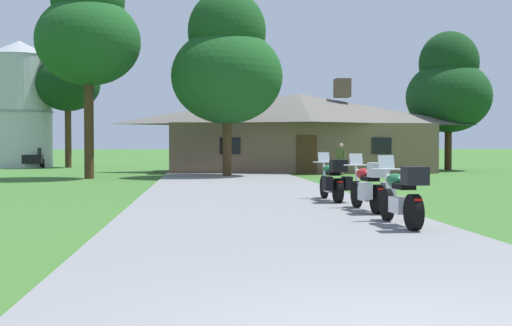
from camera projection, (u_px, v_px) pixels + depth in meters
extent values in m
plane|color=#386628|center=(237.00, 186.00, 24.53)|extent=(500.00, 500.00, 0.00)
cube|color=slate|center=(241.00, 188.00, 22.54)|extent=(6.40, 80.00, 0.06)
cylinder|color=black|center=(387.00, 205.00, 12.57)|extent=(0.13, 0.64, 0.64)
cylinder|color=black|center=(414.00, 212.00, 11.14)|extent=(0.17, 0.64, 0.64)
cube|color=silver|center=(400.00, 205.00, 11.84)|extent=(0.28, 0.57, 0.30)
ellipsoid|color=#195B33|center=(395.00, 180.00, 12.08)|extent=(0.32, 0.53, 0.26)
cube|color=black|center=(404.00, 186.00, 11.63)|extent=(0.30, 0.53, 0.10)
cylinder|color=silver|center=(388.00, 169.00, 12.51)|extent=(0.66, 0.05, 0.03)
cylinder|color=silver|center=(387.00, 186.00, 12.56)|extent=(0.07, 0.24, 0.73)
cube|color=#B2BCC6|center=(386.00, 162.00, 12.61)|extent=(0.32, 0.12, 0.27)
sphere|color=silver|center=(388.00, 176.00, 12.52)|extent=(0.11, 0.11, 0.11)
cube|color=black|center=(415.00, 176.00, 11.08)|extent=(0.41, 0.37, 0.32)
cube|color=red|center=(418.00, 201.00, 10.92)|extent=(0.14, 0.03, 0.06)
cylinder|color=silver|center=(415.00, 216.00, 11.48)|extent=(0.09, 0.55, 0.07)
cylinder|color=black|center=(357.00, 194.00, 15.27)|extent=(0.15, 0.65, 0.64)
cylinder|color=black|center=(377.00, 199.00, 13.85)|extent=(0.20, 0.65, 0.64)
cube|color=silver|center=(367.00, 194.00, 14.54)|extent=(0.30, 0.58, 0.30)
ellipsoid|color=maroon|center=(363.00, 174.00, 14.78)|extent=(0.34, 0.54, 0.26)
cube|color=black|center=(370.00, 179.00, 14.33)|extent=(0.32, 0.54, 0.10)
cylinder|color=silver|center=(357.00, 165.00, 15.21)|extent=(0.66, 0.08, 0.03)
cylinder|color=silver|center=(357.00, 179.00, 15.26)|extent=(0.08, 0.24, 0.73)
cube|color=#B2BCC6|center=(356.00, 159.00, 15.31)|extent=(0.33, 0.13, 0.27)
sphere|color=silver|center=(357.00, 171.00, 15.22)|extent=(0.11, 0.11, 0.11)
cube|color=#B7B7BC|center=(378.00, 170.00, 13.78)|extent=(0.42, 0.39, 0.32)
cube|color=red|center=(381.00, 190.00, 13.63)|extent=(0.14, 0.04, 0.06)
cylinder|color=silver|center=(378.00, 202.00, 14.19)|extent=(0.11, 0.55, 0.07)
cube|color=#B7B7BC|center=(365.00, 191.00, 13.85)|extent=(0.23, 0.41, 0.36)
cube|color=#B7B7BC|center=(388.00, 191.00, 13.94)|extent=(0.23, 0.41, 0.36)
cylinder|color=black|center=(324.00, 187.00, 17.98)|extent=(0.14, 0.64, 0.64)
cylinder|color=black|center=(338.00, 190.00, 16.56)|extent=(0.19, 0.65, 0.64)
cube|color=silver|center=(331.00, 186.00, 17.25)|extent=(0.29, 0.57, 0.30)
ellipsoid|color=#195B33|center=(329.00, 169.00, 17.49)|extent=(0.33, 0.53, 0.26)
cube|color=black|center=(333.00, 173.00, 17.04)|extent=(0.31, 0.53, 0.10)
cylinder|color=silver|center=(325.00, 162.00, 17.92)|extent=(0.66, 0.07, 0.03)
cylinder|color=silver|center=(324.00, 174.00, 17.97)|extent=(0.07, 0.24, 0.73)
cube|color=#B2BCC6|center=(324.00, 157.00, 18.02)|extent=(0.33, 0.13, 0.27)
sphere|color=silver|center=(325.00, 167.00, 17.93)|extent=(0.11, 0.11, 0.11)
cube|color=black|center=(339.00, 166.00, 16.49)|extent=(0.42, 0.38, 0.32)
cube|color=red|center=(340.00, 182.00, 16.33)|extent=(0.14, 0.04, 0.06)
cylinder|color=silver|center=(340.00, 193.00, 16.90)|extent=(0.10, 0.55, 0.07)
cube|color=black|center=(328.00, 183.00, 16.57)|extent=(0.22, 0.41, 0.36)
cube|color=black|center=(347.00, 183.00, 16.64)|extent=(0.22, 0.41, 0.36)
cube|color=brown|center=(298.00, 148.00, 37.73)|extent=(14.86, 6.27, 2.79)
pyramid|color=#5B5651|center=(298.00, 109.00, 37.66)|extent=(15.75, 6.65, 1.83)
cube|color=brown|center=(342.00, 88.00, 37.87)|extent=(0.90, 0.90, 1.10)
cube|color=#472D19|center=(307.00, 155.00, 34.58)|extent=(1.10, 0.08, 2.10)
cube|color=black|center=(230.00, 146.00, 34.20)|extent=(1.10, 0.06, 0.90)
cube|color=black|center=(382.00, 146.00, 34.94)|extent=(1.10, 0.06, 0.90)
cylinder|color=#75664C|center=(340.00, 167.00, 33.26)|extent=(0.14, 0.14, 0.86)
cylinder|color=#75664C|center=(343.00, 167.00, 33.13)|extent=(0.14, 0.14, 0.86)
cube|color=#5B6638|center=(341.00, 153.00, 33.17)|extent=(0.40, 0.42, 0.56)
cylinder|color=#5B6638|center=(338.00, 154.00, 33.34)|extent=(0.09, 0.09, 0.58)
cylinder|color=#5B6638|center=(345.00, 154.00, 33.01)|extent=(0.09, 0.09, 0.58)
sphere|color=tan|center=(341.00, 145.00, 33.16)|extent=(0.21, 0.21, 0.21)
cylinder|color=#422D19|center=(89.00, 124.00, 29.63)|extent=(0.44, 0.44, 5.06)
ellipsoid|color=#194C1E|center=(88.00, 41.00, 29.52)|extent=(4.82, 4.82, 4.10)
cylinder|color=#422D19|center=(68.00, 135.00, 44.60)|extent=(0.44, 0.44, 4.63)
ellipsoid|color=#0F3314|center=(68.00, 84.00, 44.51)|extent=(4.47, 4.47, 3.80)
ellipsoid|color=black|center=(68.00, 58.00, 44.46)|extent=(3.13, 3.13, 3.35)
cylinder|color=#422D19|center=(227.00, 142.00, 31.32)|extent=(0.44, 0.44, 3.43)
ellipsoid|color=#194C1E|center=(227.00, 76.00, 31.24)|extent=(5.47, 5.47, 4.65)
ellipsoid|color=#16441B|center=(227.00, 32.00, 31.18)|extent=(3.83, 3.83, 4.10)
cylinder|color=#422D19|center=(448.00, 145.00, 39.92)|extent=(0.44, 0.44, 3.16)
ellipsoid|color=#143D19|center=(449.00, 97.00, 39.84)|extent=(5.26, 5.26, 4.47)
ellipsoid|color=#123716|center=(449.00, 63.00, 39.78)|extent=(3.68, 3.68, 3.94)
cylinder|color=#B2B7BC|center=(20.00, 112.00, 44.81)|extent=(4.39, 4.39, 7.82)
cone|color=#999EA3|center=(19.00, 49.00, 44.69)|extent=(4.48, 4.48, 1.10)
cylinder|color=gray|center=(20.00, 112.00, 44.81)|extent=(4.52, 4.52, 0.15)
cube|color=black|center=(34.00, 159.00, 45.21)|extent=(2.14, 4.71, 0.60)
cube|color=black|center=(33.00, 151.00, 45.00)|extent=(1.83, 3.32, 0.48)
cylinder|color=black|center=(25.00, 162.00, 46.49)|extent=(0.26, 0.65, 0.64)
cylinder|color=black|center=(50.00, 162.00, 46.76)|extent=(0.26, 0.65, 0.64)
cylinder|color=black|center=(17.00, 163.00, 43.68)|extent=(0.26, 0.65, 0.64)
cylinder|color=black|center=(43.00, 163.00, 43.94)|extent=(0.26, 0.65, 0.64)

